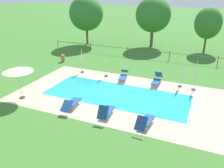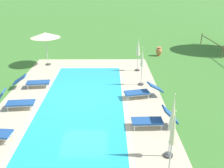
{
  "view_description": "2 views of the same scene",
  "coord_description": "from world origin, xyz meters",
  "px_view_note": "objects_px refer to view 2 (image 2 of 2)",
  "views": [
    {
      "loc": [
        5.88,
        -14.54,
        7.53
      ],
      "look_at": [
        -0.56,
        0.5,
        0.6
      ],
      "focal_mm": 37.4,
      "sensor_mm": 36.0,
      "label": 1
    },
    {
      "loc": [
        11.12,
        1.43,
        5.76
      ],
      "look_at": [
        -0.43,
        1.51,
        0.85
      ],
      "focal_mm": 39.34,
      "sensor_mm": 36.0,
      "label": 2
    }
  ],
  "objects_px": {
    "sun_lounger_north_near_steps": "(142,91)",
    "patio_umbrella_closed_row_mid_east": "(172,118)",
    "sun_lounger_south_near_corner": "(154,119)",
    "patio_umbrella_closed_row_mid_west": "(138,49)",
    "patio_umbrella_closed_row_centre": "(172,138)",
    "patio_umbrella_open_foreground": "(45,35)",
    "terracotta_urn_near_fence": "(159,51)",
    "patio_umbrella_closed_row_west": "(142,62)",
    "sun_lounger_north_end": "(15,102)",
    "sun_lounger_north_far": "(33,82)"
  },
  "relations": [
    {
      "from": "sun_lounger_south_near_corner",
      "to": "patio_umbrella_closed_row_west",
      "type": "height_order",
      "value": "patio_umbrella_closed_row_west"
    },
    {
      "from": "sun_lounger_north_end",
      "to": "patio_umbrella_closed_row_mid_east",
      "type": "bearing_deg",
      "value": 62.18
    },
    {
      "from": "patio_umbrella_open_foreground",
      "to": "patio_umbrella_closed_row_centre",
      "type": "height_order",
      "value": "patio_umbrella_closed_row_centre"
    },
    {
      "from": "sun_lounger_north_end",
      "to": "patio_umbrella_closed_row_west",
      "type": "relative_size",
      "value": 0.82
    },
    {
      "from": "sun_lounger_south_near_corner",
      "to": "patio_umbrella_closed_row_mid_east",
      "type": "distance_m",
      "value": 2.2
    },
    {
      "from": "patio_umbrella_open_foreground",
      "to": "patio_umbrella_closed_row_west",
      "type": "height_order",
      "value": "patio_umbrella_open_foreground"
    },
    {
      "from": "sun_lounger_north_far",
      "to": "patio_umbrella_closed_row_mid_west",
      "type": "xyz_separation_m",
      "value": [
        -2.85,
        6.33,
        1.14
      ]
    },
    {
      "from": "sun_lounger_north_far",
      "to": "sun_lounger_north_near_steps",
      "type": "bearing_deg",
      "value": 77.78
    },
    {
      "from": "sun_lounger_south_near_corner",
      "to": "patio_umbrella_closed_row_mid_west",
      "type": "height_order",
      "value": "patio_umbrella_closed_row_mid_west"
    },
    {
      "from": "terracotta_urn_near_fence",
      "to": "patio_umbrella_closed_row_centre",
      "type": "bearing_deg",
      "value": -9.16
    },
    {
      "from": "sun_lounger_north_near_steps",
      "to": "patio_umbrella_closed_row_west",
      "type": "xyz_separation_m",
      "value": [
        -1.71,
        0.14,
        1.07
      ]
    },
    {
      "from": "patio_umbrella_closed_row_centre",
      "to": "patio_umbrella_closed_row_mid_east",
      "type": "xyz_separation_m",
      "value": [
        -1.07,
        0.25,
        0.02
      ]
    },
    {
      "from": "sun_lounger_south_near_corner",
      "to": "patio_umbrella_closed_row_mid_west",
      "type": "relative_size",
      "value": 0.85
    },
    {
      "from": "patio_umbrella_closed_row_west",
      "to": "patio_umbrella_closed_row_mid_west",
      "type": "xyz_separation_m",
      "value": [
        -2.48,
        0.04,
        0.07
      ]
    },
    {
      "from": "patio_umbrella_closed_row_mid_west",
      "to": "terracotta_urn_near_fence",
      "type": "height_order",
      "value": "patio_umbrella_closed_row_mid_west"
    },
    {
      "from": "sun_lounger_north_far",
      "to": "patio_umbrella_closed_row_west",
      "type": "bearing_deg",
      "value": 93.4
    },
    {
      "from": "sun_lounger_north_end",
      "to": "patio_umbrella_open_foreground",
      "type": "xyz_separation_m",
      "value": [
        -6.71,
        0.02,
        1.78
      ]
    },
    {
      "from": "sun_lounger_south_near_corner",
      "to": "patio_umbrella_open_foreground",
      "type": "height_order",
      "value": "patio_umbrella_open_foreground"
    },
    {
      "from": "patio_umbrella_open_foreground",
      "to": "patio_umbrella_closed_row_mid_west",
      "type": "distance_m",
      "value": 6.6
    },
    {
      "from": "sun_lounger_south_near_corner",
      "to": "sun_lounger_north_near_steps",
      "type": "bearing_deg",
      "value": -177.34
    },
    {
      "from": "sun_lounger_north_end",
      "to": "patio_umbrella_closed_row_mid_west",
      "type": "xyz_separation_m",
      "value": [
        -5.41,
        6.45,
        1.1
      ]
    },
    {
      "from": "sun_lounger_north_end",
      "to": "terracotta_urn_near_fence",
      "type": "bearing_deg",
      "value": 136.37
    },
    {
      "from": "sun_lounger_north_far",
      "to": "patio_umbrella_closed_row_centre",
      "type": "xyz_separation_m",
      "value": [
        7.13,
        6.27,
        1.18
      ]
    },
    {
      "from": "patio_umbrella_open_foreground",
      "to": "patio_umbrella_closed_row_mid_east",
      "type": "relative_size",
      "value": 0.98
    },
    {
      "from": "sun_lounger_north_end",
      "to": "patio_umbrella_closed_row_mid_west",
      "type": "distance_m",
      "value": 8.49
    },
    {
      "from": "patio_umbrella_closed_row_mid_west",
      "to": "sun_lounger_north_end",
      "type": "bearing_deg",
      "value": -50.02
    },
    {
      "from": "sun_lounger_north_end",
      "to": "patio_umbrella_closed_row_west",
      "type": "bearing_deg",
      "value": 114.55
    },
    {
      "from": "sun_lounger_north_near_steps",
      "to": "patio_umbrella_open_foreground",
      "type": "height_order",
      "value": "patio_umbrella_open_foreground"
    },
    {
      "from": "patio_umbrella_open_foreground",
      "to": "terracotta_urn_near_fence",
      "type": "height_order",
      "value": "patio_umbrella_open_foreground"
    },
    {
      "from": "sun_lounger_north_near_steps",
      "to": "patio_umbrella_closed_row_mid_east",
      "type": "height_order",
      "value": "patio_umbrella_closed_row_mid_east"
    },
    {
      "from": "patio_umbrella_closed_row_mid_west",
      "to": "patio_umbrella_closed_row_mid_east",
      "type": "xyz_separation_m",
      "value": [
        8.91,
        0.19,
        0.06
      ]
    },
    {
      "from": "sun_lounger_north_near_steps",
      "to": "patio_umbrella_closed_row_mid_west",
      "type": "xyz_separation_m",
      "value": [
        -4.18,
        0.18,
        1.14
      ]
    },
    {
      "from": "sun_lounger_north_far",
      "to": "patio_umbrella_closed_row_centre",
      "type": "distance_m",
      "value": 9.56
    },
    {
      "from": "patio_umbrella_open_foreground",
      "to": "patio_umbrella_closed_row_west",
      "type": "relative_size",
      "value": 1.06
    },
    {
      "from": "sun_lounger_south_near_corner",
      "to": "patio_umbrella_closed_row_mid_east",
      "type": "bearing_deg",
      "value": 7.3
    },
    {
      "from": "sun_lounger_north_far",
      "to": "patio_umbrella_closed_row_mid_east",
      "type": "xyz_separation_m",
      "value": [
        6.06,
        6.52,
        1.2
      ]
    },
    {
      "from": "patio_umbrella_open_foreground",
      "to": "patio_umbrella_closed_row_mid_west",
      "type": "bearing_deg",
      "value": 78.59
    },
    {
      "from": "sun_lounger_north_end",
      "to": "patio_umbrella_closed_row_west",
      "type": "xyz_separation_m",
      "value": [
        -2.93,
        6.41,
        1.03
      ]
    },
    {
      "from": "sun_lounger_south_near_corner",
      "to": "patio_umbrella_closed_row_centre",
      "type": "distance_m",
      "value": 3.14
    },
    {
      "from": "patio_umbrella_closed_row_mid_west",
      "to": "patio_umbrella_closed_row_centre",
      "type": "bearing_deg",
      "value": -0.35
    },
    {
      "from": "sun_lounger_south_near_corner",
      "to": "patio_umbrella_closed_row_mid_west",
      "type": "xyz_separation_m",
      "value": [
        -7.06,
        0.05,
        1.12
      ]
    },
    {
      "from": "sun_lounger_north_far",
      "to": "terracotta_urn_near_fence",
      "type": "xyz_separation_m",
      "value": [
        -6.44,
        8.46,
        0.03
      ]
    },
    {
      "from": "patio_umbrella_closed_row_west",
      "to": "sun_lounger_north_far",
      "type": "bearing_deg",
      "value": -86.6
    },
    {
      "from": "patio_umbrella_open_foreground",
      "to": "terracotta_urn_near_fence",
      "type": "xyz_separation_m",
      "value": [
        -2.29,
        8.56,
        -1.79
      ]
    },
    {
      "from": "sun_lounger_north_far",
      "to": "patio_umbrella_closed_row_mid_west",
      "type": "height_order",
      "value": "patio_umbrella_closed_row_mid_west"
    },
    {
      "from": "sun_lounger_north_far",
      "to": "sun_lounger_south_near_corner",
      "type": "distance_m",
      "value": 7.56
    },
    {
      "from": "patio_umbrella_closed_row_mid_east",
      "to": "sun_lounger_south_near_corner",
      "type": "bearing_deg",
      "value": -172.7
    },
    {
      "from": "patio_umbrella_open_foreground",
      "to": "sun_lounger_south_near_corner",
      "type": "bearing_deg",
      "value": 37.37
    },
    {
      "from": "sun_lounger_north_end",
      "to": "patio_umbrella_closed_row_mid_west",
      "type": "bearing_deg",
      "value": 129.98
    },
    {
      "from": "terracotta_urn_near_fence",
      "to": "sun_lounger_south_near_corner",
      "type": "bearing_deg",
      "value": -11.55
    }
  ]
}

